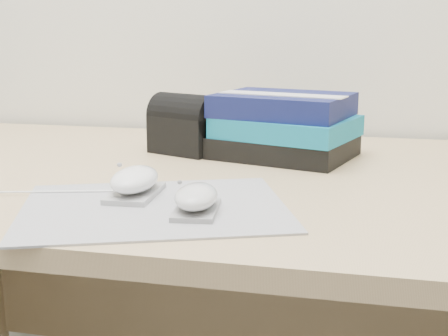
% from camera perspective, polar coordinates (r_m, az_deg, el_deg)
% --- Properties ---
extents(desk, '(1.60, 0.80, 0.73)m').
position_cam_1_polar(desk, '(1.16, 4.70, -11.20)').
color(desk, tan).
rests_on(desk, ground).
extents(mousepad, '(0.42, 0.38, 0.00)m').
position_cam_1_polar(mousepad, '(0.84, -6.40, -3.59)').
color(mousepad, gray).
rests_on(mousepad, desk).
extents(mouse_rear, '(0.07, 0.12, 0.05)m').
position_cam_1_polar(mouse_rear, '(0.89, -8.17, -1.25)').
color(mouse_rear, '#A6A6A9').
rests_on(mouse_rear, mousepad).
extents(mouse_front, '(0.07, 0.10, 0.04)m').
position_cam_1_polar(mouse_front, '(0.81, -2.55, -2.82)').
color(mouse_front, gray).
rests_on(mouse_front, mousepad).
extents(usb_cable, '(0.22, 0.06, 0.00)m').
position_cam_1_polar(usb_cable, '(0.94, -16.43, -2.11)').
color(usb_cable, white).
rests_on(usb_cable, mousepad).
extents(book_stack, '(0.28, 0.25, 0.12)m').
position_cam_1_polar(book_stack, '(1.16, 5.56, 3.84)').
color(book_stack, black).
rests_on(book_stack, desk).
extents(pouch, '(0.15, 0.13, 0.11)m').
position_cam_1_polar(pouch, '(1.20, -3.52, 4.00)').
color(pouch, black).
rests_on(pouch, desk).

